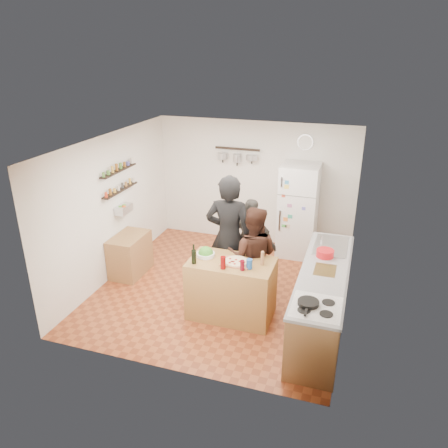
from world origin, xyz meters
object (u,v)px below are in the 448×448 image
(wine_bottle, at_px, (194,257))
(salt_canister, at_px, (249,264))
(salad_bowl, at_px, (206,254))
(person_center, at_px, (253,257))
(counter_run, at_px, (322,299))
(red_bowl, at_px, (325,253))
(side_table, at_px, (130,255))
(person_back, at_px, (251,243))
(skillet, at_px, (308,303))
(pepper_mill, at_px, (262,259))
(fridge, at_px, (298,211))
(prep_island, at_px, (231,289))
(person_left, at_px, (229,237))
(wall_clock, at_px, (305,142))

(wine_bottle, xyz_separation_m, salt_canister, (0.80, 0.10, -0.03))
(salad_bowl, height_order, person_center, person_center)
(salt_canister, height_order, counter_run, salt_canister)
(red_bowl, xyz_separation_m, side_table, (-3.39, 0.12, -0.61))
(person_back, relative_size, skillet, 5.89)
(pepper_mill, distance_m, skillet, 1.16)
(salt_canister, relative_size, fridge, 0.08)
(skillet, distance_m, fridge, 3.30)
(counter_run, height_order, red_bowl, red_bowl)
(side_table, bearing_deg, person_center, -6.56)
(person_center, bearing_deg, salt_canister, 92.81)
(prep_island, bearing_deg, person_center, 63.81)
(salad_bowl, relative_size, counter_run, 0.10)
(salad_bowl, bearing_deg, pepper_mill, 0.00)
(salad_bowl, height_order, wine_bottle, wine_bottle)
(prep_island, bearing_deg, person_left, 111.21)
(salad_bowl, xyz_separation_m, red_bowl, (1.70, 0.52, 0.04))
(pepper_mill, xyz_separation_m, person_center, (-0.24, 0.37, -0.18))
(pepper_mill, bearing_deg, red_bowl, 32.22)
(red_bowl, bearing_deg, person_left, 179.95)
(prep_island, height_order, person_center, person_center)
(skillet, distance_m, side_table, 3.71)
(salad_bowl, distance_m, person_back, 1.06)
(wine_bottle, bearing_deg, person_back, 66.17)
(prep_island, relative_size, wine_bottle, 6.01)
(pepper_mill, relative_size, person_center, 0.11)
(counter_run, bearing_deg, wine_bottle, -169.21)
(person_back, bearing_deg, wine_bottle, 78.72)
(prep_island, height_order, salt_canister, salt_canister)
(wall_clock, bearing_deg, wine_bottle, -109.92)
(salt_canister, xyz_separation_m, skillet, (0.93, -0.69, -0.04))
(salad_bowl, xyz_separation_m, fridge, (1.00, 2.38, -0.04))
(person_center, relative_size, wall_clock, 5.43)
(prep_island, height_order, wine_bottle, wine_bottle)
(prep_island, xyz_separation_m, red_bowl, (1.28, 0.57, 0.52))
(person_left, bearing_deg, counter_run, 159.31)
(person_center, relative_size, person_back, 1.06)
(prep_island, distance_m, person_left, 0.84)
(pepper_mill, height_order, person_left, person_left)
(salad_bowl, bearing_deg, person_left, 69.36)
(prep_island, distance_m, salad_bowl, 0.64)
(salt_canister, height_order, red_bowl, salt_canister)
(red_bowl, height_order, fridge, fridge)
(person_left, bearing_deg, fridge, -118.06)
(person_back, bearing_deg, salad_bowl, 76.74)
(pepper_mill, xyz_separation_m, person_back, (-0.42, 0.94, -0.22))
(salad_bowl, bearing_deg, red_bowl, 17.09)
(prep_island, bearing_deg, salt_canister, -21.80)
(salad_bowl, relative_size, wall_clock, 0.90)
(wine_bottle, bearing_deg, salt_canister, 7.13)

